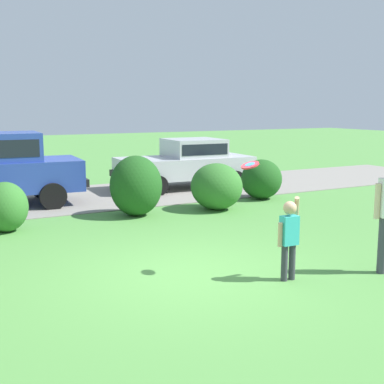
% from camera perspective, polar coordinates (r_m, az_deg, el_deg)
% --- Properties ---
extents(ground_plane, '(80.00, 80.00, 0.00)m').
position_cam_1_polar(ground_plane, '(8.29, -0.02, -8.87)').
color(ground_plane, '#518E42').
extents(driveway_strip, '(28.00, 4.40, 0.02)m').
position_cam_1_polar(driveway_strip, '(15.05, -13.54, -0.76)').
color(driveway_strip, gray).
rests_on(driveway_strip, ground).
extents(shrub_centre_left, '(0.93, 0.94, 1.05)m').
position_cam_1_polar(shrub_centre_left, '(11.52, -19.69, -1.54)').
color(shrub_centre_left, '#33702B').
rests_on(shrub_centre_left, ground).
extents(shrub_centre, '(1.24, 1.27, 1.44)m').
position_cam_1_polar(shrub_centre, '(12.47, -6.13, 0.68)').
color(shrub_centre, '#1E511C').
rests_on(shrub_centre, ground).
extents(shrub_centre_right, '(1.29, 1.37, 1.17)m').
position_cam_1_polar(shrub_centre_right, '(13.17, 2.69, 0.61)').
color(shrub_centre_right, '#33702B').
rests_on(shrub_centre_right, ground).
extents(shrub_far_end, '(1.17, 1.12, 1.11)m').
position_cam_1_polar(shrub_far_end, '(14.80, 7.58, 1.39)').
color(shrub_far_end, '#1E511C').
rests_on(shrub_far_end, ground).
extents(parked_sedan, '(4.48, 2.25, 1.56)m').
position_cam_1_polar(parked_sedan, '(16.56, -0.51, 3.33)').
color(parked_sedan, silver).
rests_on(parked_sedan, ground).
extents(child_thrower, '(0.46, 0.26, 1.29)m').
position_cam_1_polar(child_thrower, '(7.93, 10.54, -4.50)').
color(child_thrower, '#383842').
rests_on(child_thrower, ground).
extents(frisbee, '(0.27, 0.28, 0.12)m').
position_cam_1_polar(frisbee, '(7.97, 6.35, 2.93)').
color(frisbee, red).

